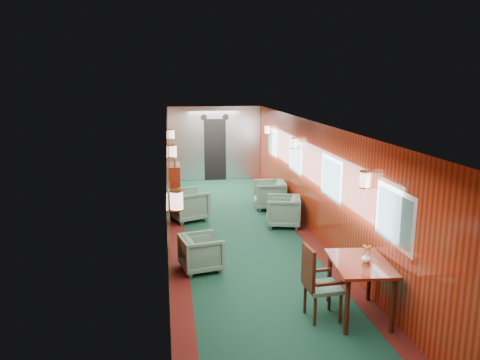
{
  "coord_description": "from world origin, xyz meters",
  "views": [
    {
      "loc": [
        -1.47,
        -9.13,
        3.27
      ],
      "look_at": [
        0.0,
        0.48,
        1.15
      ],
      "focal_mm": 35.0,
      "sensor_mm": 36.0,
      "label": 1
    }
  ],
  "objects_px": {
    "armchair_right_far": "(269,195)",
    "credenza": "(175,179)",
    "armchair_left_near": "(201,253)",
    "armchair_right_near": "(283,211)",
    "side_chair": "(316,280)",
    "dining_table": "(360,271)",
    "armchair_left_far": "(189,205)"
  },
  "relations": [
    {
      "from": "armchair_right_near",
      "to": "armchair_right_far",
      "type": "relative_size",
      "value": 0.96
    },
    {
      "from": "credenza",
      "to": "armchair_left_far",
      "type": "distance_m",
      "value": 2.55
    },
    {
      "from": "dining_table",
      "to": "armchair_left_far",
      "type": "xyz_separation_m",
      "value": [
        -2.14,
        4.95,
        -0.31
      ]
    },
    {
      "from": "dining_table",
      "to": "credenza",
      "type": "xyz_separation_m",
      "value": [
        -2.42,
        7.49,
        -0.23
      ]
    },
    {
      "from": "dining_table",
      "to": "armchair_left_near",
      "type": "bearing_deg",
      "value": 141.66
    },
    {
      "from": "armchair_left_near",
      "to": "armchair_right_far",
      "type": "relative_size",
      "value": 0.88
    },
    {
      "from": "armchair_left_far",
      "to": "armchair_right_far",
      "type": "relative_size",
      "value": 1.02
    },
    {
      "from": "credenza",
      "to": "dining_table",
      "type": "bearing_deg",
      "value": -72.1
    },
    {
      "from": "credenza",
      "to": "armchair_left_far",
      "type": "xyz_separation_m",
      "value": [
        0.28,
        -2.54,
        -0.08
      ]
    },
    {
      "from": "armchair_left_near",
      "to": "side_chair",
      "type": "bearing_deg",
      "value": -155.3
    },
    {
      "from": "side_chair",
      "to": "armchair_right_far",
      "type": "bearing_deg",
      "value": 79.92
    },
    {
      "from": "armchair_right_far",
      "to": "credenza",
      "type": "bearing_deg",
      "value": -123.14
    },
    {
      "from": "armchair_right_near",
      "to": "armchair_left_far",
      "type": "bearing_deg",
      "value": -97.61
    },
    {
      "from": "side_chair",
      "to": "armchair_left_near",
      "type": "height_order",
      "value": "side_chair"
    },
    {
      "from": "dining_table",
      "to": "armchair_right_near",
      "type": "bearing_deg",
      "value": 96.13
    },
    {
      "from": "armchair_right_near",
      "to": "armchair_right_far",
      "type": "distance_m",
      "value": 1.48
    },
    {
      "from": "armchair_right_near",
      "to": "armchair_left_near",
      "type": "bearing_deg",
      "value": -29.1
    },
    {
      "from": "dining_table",
      "to": "credenza",
      "type": "relative_size",
      "value": 0.99
    },
    {
      "from": "dining_table",
      "to": "side_chair",
      "type": "xyz_separation_m",
      "value": [
        -0.61,
        0.03,
        -0.11
      ]
    },
    {
      "from": "side_chair",
      "to": "armchair_left_near",
      "type": "xyz_separation_m",
      "value": [
        -1.45,
        1.93,
        -0.26
      ]
    },
    {
      "from": "side_chair",
      "to": "armchair_right_far",
      "type": "xyz_separation_m",
      "value": [
        0.56,
        5.62,
        -0.22
      ]
    },
    {
      "from": "credenza",
      "to": "armchair_right_near",
      "type": "distance_m",
      "value": 4.07
    },
    {
      "from": "armchair_left_far",
      "to": "armchair_right_near",
      "type": "bearing_deg",
      "value": -132.41
    },
    {
      "from": "side_chair",
      "to": "armchair_right_near",
      "type": "bearing_deg",
      "value": 78.05
    },
    {
      "from": "dining_table",
      "to": "armchair_right_far",
      "type": "bearing_deg",
      "value": 95.81
    },
    {
      "from": "armchair_left_near",
      "to": "armchair_right_near",
      "type": "distance_m",
      "value": 2.97
    },
    {
      "from": "armchair_right_near",
      "to": "armchair_right_far",
      "type": "xyz_separation_m",
      "value": [
        0.01,
        1.48,
        0.01
      ]
    },
    {
      "from": "dining_table",
      "to": "armchair_right_near",
      "type": "distance_m",
      "value": 4.18
    },
    {
      "from": "side_chair",
      "to": "armchair_left_far",
      "type": "height_order",
      "value": "side_chair"
    },
    {
      "from": "armchair_right_far",
      "to": "armchair_right_near",
      "type": "bearing_deg",
      "value": 4.3
    },
    {
      "from": "dining_table",
      "to": "armchair_left_far",
      "type": "relative_size",
      "value": 1.43
    },
    {
      "from": "armchair_left_far",
      "to": "credenza",
      "type": "bearing_deg",
      "value": -15.47
    }
  ]
}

